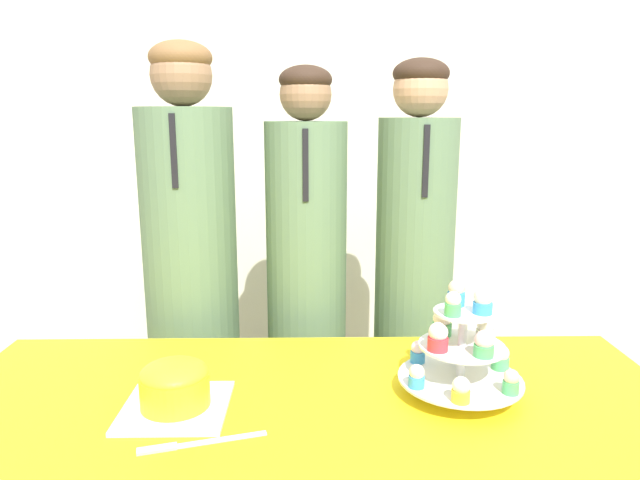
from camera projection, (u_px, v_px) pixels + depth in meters
wall_back at (310, 128)px, 2.56m from camera, size 9.00×0.06×2.70m
round_cake at (174, 387)px, 1.27m from camera, size 0.23×0.23×0.11m
cake_knife at (180, 446)px, 1.14m from camera, size 0.25×0.09×0.01m
cupcake_stand at (461, 347)px, 1.33m from camera, size 0.29×0.29×0.27m
student_0 at (192, 302)px, 1.95m from camera, size 0.31×0.32×1.63m
student_1 at (306, 310)px, 1.97m from camera, size 0.27×0.28×1.56m
student_2 at (412, 304)px, 1.97m from camera, size 0.26×0.27×1.58m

